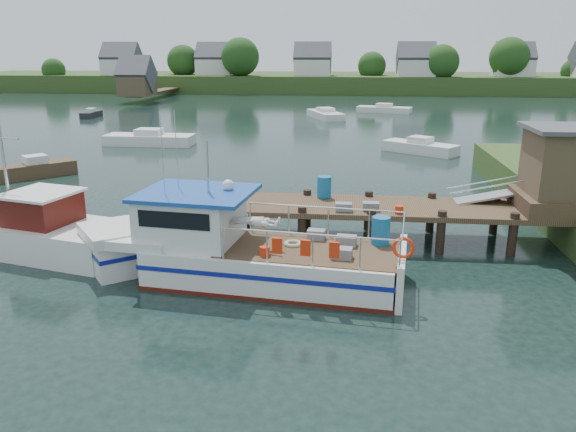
# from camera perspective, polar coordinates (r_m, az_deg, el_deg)

# --- Properties ---
(ground_plane) EXTENTS (160.00, 160.00, 0.00)m
(ground_plane) POSITION_cam_1_polar(r_m,az_deg,el_deg) (22.08, 2.99, -2.21)
(ground_plane) COLOR black
(far_shore) EXTENTS (140.00, 42.55, 9.22)m
(far_shore) POSITION_cam_1_polar(r_m,az_deg,el_deg) (103.39, 5.55, 13.69)
(far_shore) COLOR #344D1F
(far_shore) RESTS_ON ground
(dock) EXTENTS (16.60, 3.00, 4.78)m
(dock) POSITION_cam_1_polar(r_m,az_deg,el_deg) (22.15, 20.17, 2.87)
(dock) COLOR #4B3723
(dock) RESTS_ON ground
(lobster_boat) EXTENTS (11.02, 4.29, 5.30)m
(lobster_boat) POSITION_cam_1_polar(r_m,az_deg,el_deg) (18.00, -5.62, -3.45)
(lobster_boat) COLOR silver
(lobster_boat) RESTS_ON ground
(work_boat) EXTENTS (9.02, 4.54, 4.74)m
(work_boat) POSITION_cam_1_polar(r_m,az_deg,el_deg) (22.74, -25.24, -1.27)
(work_boat) COLOR silver
(work_boat) RESTS_ON ground
(moored_rowboat) EXTENTS (4.01, 4.10, 1.24)m
(moored_rowboat) POSITION_cam_1_polar(r_m,az_deg,el_deg) (35.80, -24.21, 4.40)
(moored_rowboat) COLOR #4B3723
(moored_rowboat) RESTS_ON ground
(moored_far) EXTENTS (6.58, 3.74, 1.06)m
(moored_far) POSITION_cam_1_polar(r_m,az_deg,el_deg) (68.02, 9.74, 10.65)
(moored_far) COLOR silver
(moored_far) RESTS_ON ground
(moored_a) EXTENTS (6.81, 2.36, 1.25)m
(moored_a) POSITION_cam_1_polar(r_m,az_deg,el_deg) (45.12, -13.89, 7.61)
(moored_a) COLOR silver
(moored_a) RESTS_ON ground
(moored_b) EXTENTS (5.37, 4.59, 1.18)m
(moored_b) POSITION_cam_1_polar(r_m,az_deg,el_deg) (41.36, 13.26, 6.84)
(moored_b) COLOR silver
(moored_b) RESTS_ON ground
(moored_d) EXTENTS (4.45, 6.92, 1.11)m
(moored_d) POSITION_cam_1_polar(r_m,az_deg,el_deg) (61.68, 3.82, 10.28)
(moored_d) COLOR silver
(moored_d) RESTS_ON ground
(moored_e) EXTENTS (1.37, 3.63, 0.99)m
(moored_e) POSITION_cam_1_polar(r_m,az_deg,el_deg) (65.89, -19.35, 9.76)
(moored_e) COLOR black
(moored_e) RESTS_ON ground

